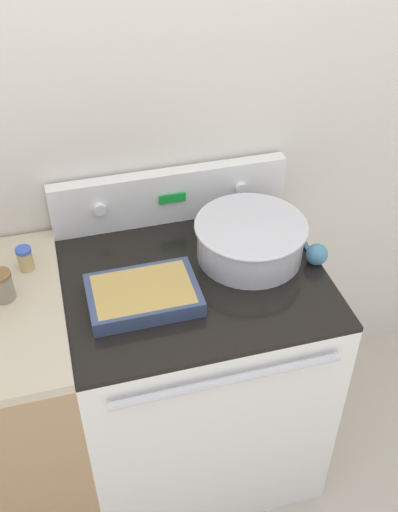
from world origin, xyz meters
TOP-DOWN VIEW (x-y plane):
  - kitchen_wall at (0.00, 0.70)m, footprint 8.00×0.05m
  - stove_range at (0.00, 0.33)m, footprint 0.79×0.70m
  - control_panel at (0.00, 0.64)m, footprint 0.79×0.07m
  - mixing_bowl at (0.19, 0.38)m, footprint 0.35×0.35m
  - casserole_dish at (-0.17, 0.27)m, footprint 0.32×0.22m
  - ladle at (0.38, 0.31)m, footprint 0.07×0.29m
  - spice_jar_blue_cap at (-0.49, 0.49)m, footprint 0.05×0.05m
  - spice_jar_brown_cap at (-0.56, 0.37)m, footprint 0.07×0.07m

SIDE VIEW (x-z plane):
  - stove_range at x=0.00m, z-range 0.00..0.90m
  - casserole_dish at x=-0.17m, z-range 0.90..0.95m
  - ladle at x=0.38m, z-range 0.90..0.96m
  - spice_jar_blue_cap at x=-0.49m, z-range 0.91..0.99m
  - spice_jar_brown_cap at x=-0.56m, z-range 0.91..1.00m
  - mixing_bowl at x=0.19m, z-range 0.91..1.03m
  - control_panel at x=0.00m, z-range 0.90..1.09m
  - kitchen_wall at x=0.00m, z-range 0.00..2.50m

